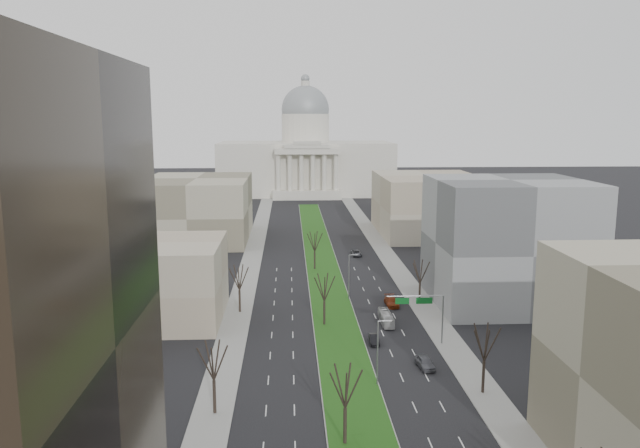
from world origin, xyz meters
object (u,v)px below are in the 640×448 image
object	(u,v)px
car_grey_near	(425,362)
car_grey_far	(356,253)
car_black	(374,339)
box_van	(386,318)
car_red	(392,302)

from	to	relation	value
car_grey_near	car_grey_far	bearing A→B (deg)	85.58
car_black	box_van	xyz separation A→B (m)	(3.38, 9.44, 0.35)
car_black	car_red	distance (m)	20.73
car_grey_far	box_van	bearing A→B (deg)	-93.71
car_grey_near	car_grey_far	world-z (taller)	car_grey_near
car_grey_near	car_red	world-z (taller)	car_grey_near
car_grey_near	car_black	distance (m)	11.81
car_black	car_grey_far	size ratio (longest dim) A/B	0.84
car_grey_near	box_van	world-z (taller)	box_van
car_grey_far	car_black	bearing A→B (deg)	-96.67
car_grey_near	box_van	bearing A→B (deg)	91.55
car_black	car_red	world-z (taller)	car_red
box_van	car_grey_near	bearing A→B (deg)	-83.06
car_grey_near	car_black	bearing A→B (deg)	114.42
car_black	car_grey_far	xyz separation A→B (m)	(3.97, 63.48, 0.01)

